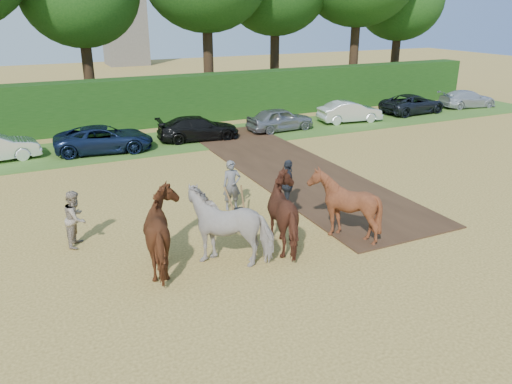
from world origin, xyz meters
name	(u,v)px	position (x,y,z in m)	size (l,w,h in m)	color
ground	(350,231)	(0.00, 0.00, 0.00)	(120.00, 120.00, 0.00)	gold
earth_strip	(288,168)	(1.50, 7.00, 0.03)	(4.50, 17.00, 0.05)	#472D1C
grass_verge	(206,138)	(0.00, 14.00, 0.01)	(50.00, 5.00, 0.03)	#38601E
hedgerow	(182,99)	(0.00, 18.50, 1.50)	(46.00, 1.60, 3.00)	#14380F
spectator_near	(76,218)	(-8.33, 2.84, 0.90)	(0.88, 0.68, 1.80)	#B8A591
spectator_far	(288,185)	(-0.96, 2.62, 0.95)	(1.11, 0.46, 1.90)	#22262D
plough_team	(260,217)	(-3.30, 0.05, 1.11)	(7.56, 5.27, 2.23)	#602E18
parked_cars	(252,122)	(2.89, 13.95, 0.67)	(41.11, 3.65, 1.42)	silver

